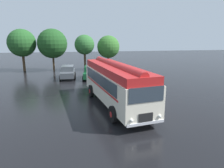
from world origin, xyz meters
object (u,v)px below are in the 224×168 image
vintage_bus (115,82)px  car_near_left (68,72)px  car_mid_left (91,72)px  car_mid_right (110,72)px

vintage_bus → car_near_left: vintage_bus is taller
car_near_left → car_mid_left: bearing=-15.8°
car_near_left → car_mid_left: size_ratio=0.97×
vintage_bus → car_mid_right: bearing=82.3°
car_mid_left → car_mid_right: (2.62, -0.15, 0.00)m
car_near_left → car_mid_right: size_ratio=0.98×
car_mid_left → car_mid_right: bearing=-3.2°
car_mid_right → vintage_bus: bearing=-97.7°
car_near_left → car_mid_left: (2.94, -0.83, 0.00)m
car_near_left → car_mid_left: 3.06m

